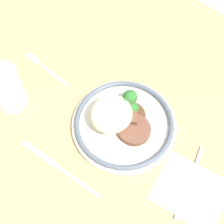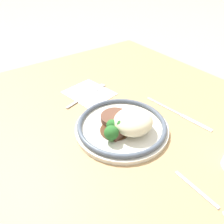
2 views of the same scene
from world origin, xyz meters
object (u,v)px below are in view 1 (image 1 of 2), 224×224
(plate, at_px, (123,119))
(spoon, at_px, (38,62))
(knife, at_px, (57,166))
(fork, at_px, (188,189))
(juice_glass, at_px, (6,89))

(plate, xyz_separation_m, spoon, (0.28, 0.01, -0.02))
(plate, distance_m, knife, 0.18)
(plate, xyz_separation_m, knife, (0.04, 0.18, -0.02))
(spoon, bearing_deg, fork, 177.95)
(juice_glass, xyz_separation_m, fork, (-0.45, -0.10, -0.05))
(juice_glass, distance_m, fork, 0.47)
(juice_glass, height_order, spoon, juice_glass)
(knife, bearing_deg, fork, -155.71)
(plate, height_order, knife, plate)
(juice_glass, height_order, knife, juice_glass)
(spoon, bearing_deg, knife, 145.81)
(fork, xyz_separation_m, knife, (0.25, 0.15, -0.00))
(juice_glass, relative_size, fork, 0.64)
(fork, relative_size, spoon, 1.05)
(juice_glass, distance_m, knife, 0.22)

